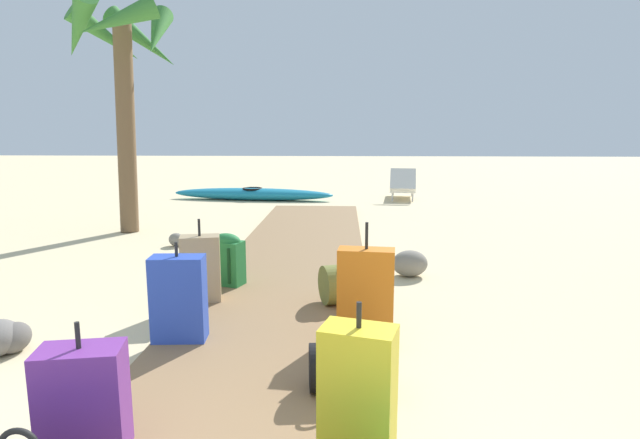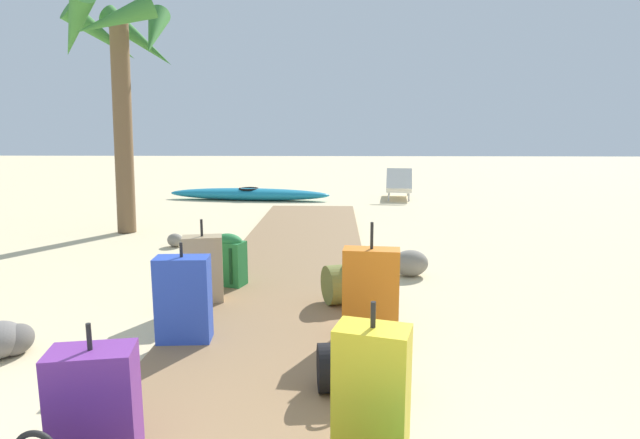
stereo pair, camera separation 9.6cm
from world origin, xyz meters
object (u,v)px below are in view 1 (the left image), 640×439
suitcase_orange (366,293)px  palm_tree_far_left (122,58)px  suitcase_tan (201,268)px  lounge_chair (403,186)px  suitcase_blue (179,298)px  duffel_bag_black (348,367)px  duffel_bag_olive (350,283)px  backpack_green (227,258)px  kayak (253,194)px  suitcase_yellow (358,401)px  suitcase_purple (83,402)px

suitcase_orange → palm_tree_far_left: bearing=129.1°
suitcase_tan → lounge_chair: size_ratio=0.49×
suitcase_blue → palm_tree_far_left: bearing=116.3°
palm_tree_far_left → lounge_chair: palm_tree_far_left is taller
duffel_bag_black → suitcase_blue: 1.48m
suitcase_orange → palm_tree_far_left: (-3.76, 4.64, 2.39)m
palm_tree_far_left → duffel_bag_olive: bearing=-46.2°
suitcase_blue → backpack_green: bearing=88.4°
palm_tree_far_left → kayak: size_ratio=0.94×
duffel_bag_black → suitcase_yellow: bearing=-87.3°
duffel_bag_olive → suitcase_blue: bearing=-144.5°
suitcase_purple → duffel_bag_olive: bearing=60.7°
suitcase_blue → lounge_chair: bearing=73.3°
duffel_bag_olive → suitcase_tan: suitcase_tan is taller
palm_tree_far_left → kayak: (1.36, 3.94, -2.68)m
suitcase_orange → lounge_chair: bearing=81.8°
suitcase_tan → duffel_bag_olive: bearing=0.2°
backpack_green → lounge_chair: lounge_chair is taller
duffel_bag_olive → suitcase_yellow: size_ratio=0.73×
backpack_green → suitcase_orange: 1.92m
kayak → duffel_bag_olive: bearing=-73.5°
suitcase_orange → suitcase_yellow: suitcase_orange is taller
suitcase_orange → kayak: 8.91m
duffel_bag_olive → suitcase_orange: (0.11, -0.82, 0.17)m
backpack_green → kayak: backpack_green is taller
suitcase_tan → suitcase_purple: bearing=-88.1°
suitcase_blue → suitcase_purple: (-0.01, -1.42, -0.05)m
suitcase_purple → suitcase_tan: bearing=91.9°
suitcase_orange → lounge_chair: (1.28, 8.87, -0.10)m
duffel_bag_black → suitcase_orange: (0.14, 0.83, 0.20)m
backpack_green → palm_tree_far_left: size_ratio=0.14×
backpack_green → kayak: 7.32m
backpack_green → suitcase_yellow: size_ratio=0.65×
duffel_bag_black → kayak: 9.67m
backpack_green → suitcase_blue: size_ratio=0.71×
suitcase_tan → palm_tree_far_left: size_ratio=0.21×
suitcase_purple → palm_tree_far_left: size_ratio=0.18×
suitcase_yellow → kayak: size_ratio=0.21×
suitcase_purple → suitcase_blue: bearing=89.5°
lounge_chair → suitcase_tan: bearing=-109.1°
suitcase_orange → palm_tree_far_left: 6.43m
duffel_bag_black → duffel_bag_olive: size_ratio=0.83×
suitcase_yellow → kayak: 10.44m
lounge_chair → kayak: 3.70m
backpack_green → kayak: size_ratio=0.14×
suitcase_yellow → lounge_chair: size_ratio=0.52×
duffel_bag_olive → duffel_bag_black: bearing=-90.9°
kayak → duffel_bag_black: bearing=-76.5°
suitcase_orange → suitcase_yellow: size_ratio=1.09×
palm_tree_far_left → kayak: palm_tree_far_left is taller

